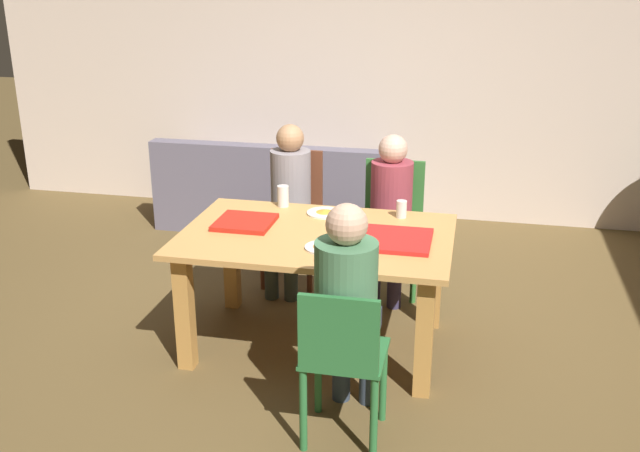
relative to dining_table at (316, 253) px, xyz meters
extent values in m
plane|color=brown|center=(0.00, 0.00, -0.63)|extent=(20.00, 20.00, 0.00)
cube|color=beige|center=(0.00, 2.71, 0.84)|extent=(7.51, 0.12, 2.93)
cube|color=tan|center=(0.00, 0.00, 0.11)|extent=(1.63, 1.08, 0.04)
cube|color=#C38942|center=(-0.70, -0.42, -0.27)|extent=(0.09, 0.09, 0.72)
cube|color=#C38942|center=(0.70, -0.42, -0.27)|extent=(0.09, 0.09, 0.72)
cube|color=#C38942|center=(-0.70, 0.42, -0.27)|extent=(0.09, 0.09, 0.72)
cube|color=#C38942|center=(0.70, 0.42, -0.27)|extent=(0.09, 0.09, 0.72)
cylinder|color=#2A6D36|center=(0.17, -0.71, -0.40)|extent=(0.04, 0.04, 0.46)
cylinder|color=#2A6D36|center=(0.51, -0.71, -0.40)|extent=(0.04, 0.04, 0.46)
cylinder|color=#2A6D36|center=(0.17, -1.05, -0.40)|extent=(0.04, 0.04, 0.46)
cylinder|color=#2A6D36|center=(0.51, -1.05, -0.40)|extent=(0.04, 0.04, 0.46)
cube|color=#2A6D36|center=(0.34, -0.88, -0.16)|extent=(0.40, 0.39, 0.02)
cube|color=#2A6D36|center=(0.34, -1.06, 0.04)|extent=(0.38, 0.03, 0.38)
cylinder|color=#323C4C|center=(0.26, -0.57, -0.39)|extent=(0.10, 0.10, 0.48)
cylinder|color=#323C4C|center=(0.42, -0.57, -0.39)|extent=(0.10, 0.10, 0.48)
cube|color=#323C4C|center=(0.34, -0.71, -0.10)|extent=(0.27, 0.33, 0.11)
cylinder|color=#487953|center=(0.34, -0.88, 0.17)|extent=(0.30, 0.30, 0.53)
sphere|color=#D8A88A|center=(0.34, -0.88, 0.52)|extent=(0.20, 0.20, 0.20)
cylinder|color=brown|center=(-0.22, 0.74, -0.40)|extent=(0.04, 0.04, 0.46)
cylinder|color=brown|center=(-0.57, 0.74, -0.40)|extent=(0.04, 0.04, 0.46)
cylinder|color=brown|center=(-0.22, 1.08, -0.40)|extent=(0.04, 0.04, 0.46)
cylinder|color=brown|center=(-0.57, 1.08, -0.40)|extent=(0.04, 0.04, 0.46)
cube|color=brown|center=(-0.39, 0.91, -0.16)|extent=(0.41, 0.40, 0.02)
cube|color=brown|center=(-0.39, 1.10, 0.11)|extent=(0.39, 0.03, 0.51)
cylinder|color=#37433F|center=(-0.32, 0.60, -0.39)|extent=(0.10, 0.10, 0.48)
cylinder|color=#37433F|center=(-0.47, 0.60, -0.39)|extent=(0.10, 0.10, 0.48)
cube|color=#37433F|center=(-0.39, 0.75, -0.10)|extent=(0.26, 0.32, 0.11)
cylinder|color=gray|center=(-0.39, 0.91, 0.15)|extent=(0.29, 0.29, 0.50)
sphere|color=#AC7D56|center=(-0.39, 0.91, 0.49)|extent=(0.20, 0.20, 0.20)
cylinder|color=#337231|center=(0.54, 0.75, -0.40)|extent=(0.04, 0.04, 0.46)
cylinder|color=#337231|center=(0.14, 0.75, -0.40)|extent=(0.04, 0.04, 0.46)
cylinder|color=#337231|center=(0.54, 1.10, -0.40)|extent=(0.04, 0.04, 0.46)
cylinder|color=#337231|center=(0.14, 1.10, -0.40)|extent=(0.04, 0.04, 0.46)
cube|color=#337231|center=(0.34, 0.93, -0.16)|extent=(0.45, 0.42, 0.02)
cube|color=#337231|center=(0.34, 1.12, 0.08)|extent=(0.43, 0.03, 0.46)
cylinder|color=#342E4B|center=(0.41, 0.65, -0.39)|extent=(0.10, 0.10, 0.48)
cylinder|color=#342E4B|center=(0.27, 0.65, -0.39)|extent=(0.10, 0.10, 0.48)
cube|color=#342E4B|center=(0.34, 0.78, -0.10)|extent=(0.27, 0.30, 0.11)
cylinder|color=#963844|center=(0.34, 0.93, 0.13)|extent=(0.30, 0.30, 0.45)
sphere|color=#D5A991|center=(0.34, 0.93, 0.44)|extent=(0.20, 0.20, 0.20)
cube|color=red|center=(-0.47, 0.06, 0.14)|extent=(0.35, 0.35, 0.03)
cube|color=red|center=(0.48, -0.04, 0.14)|extent=(0.42, 0.42, 0.03)
cylinder|color=white|center=(0.10, -0.23, 0.13)|extent=(0.22, 0.22, 0.01)
cone|color=#C58C43|center=(0.10, -0.23, 0.15)|extent=(0.13, 0.13, 0.02)
cylinder|color=white|center=(-0.03, 0.37, 0.13)|extent=(0.23, 0.23, 0.01)
cone|color=gold|center=(-0.03, 0.37, 0.15)|extent=(0.12, 0.12, 0.02)
cylinder|color=silver|center=(0.47, 0.40, 0.18)|extent=(0.07, 0.07, 0.11)
cylinder|color=silver|center=(-0.33, 0.46, 0.20)|extent=(0.08, 0.08, 0.14)
cube|color=slate|center=(-0.88, 2.15, -0.42)|extent=(2.05, 0.78, 0.41)
cube|color=slate|center=(-0.88, 1.84, -0.01)|extent=(2.05, 0.16, 0.41)
cube|color=slate|center=(-1.80, 2.15, -0.13)|extent=(0.20, 0.75, 0.18)
cube|color=slate|center=(0.05, 2.15, -0.13)|extent=(0.20, 0.75, 0.18)
camera|label=1|loc=(0.89, -3.98, 1.64)|focal=40.67mm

